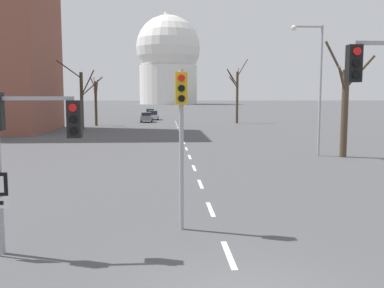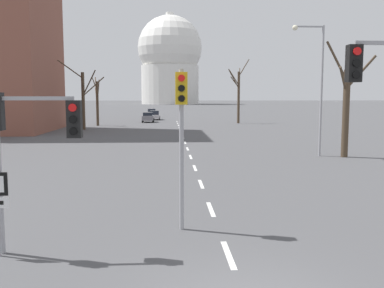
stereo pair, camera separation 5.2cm
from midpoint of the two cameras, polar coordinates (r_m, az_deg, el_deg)
name	(u,v)px [view 1 (the left image)]	position (r m, az deg, el deg)	size (l,w,h in m)	color
lane_stripe_0	(229,254)	(11.51, 4.78, -14.47)	(0.16, 2.00, 0.01)	silver
lane_stripe_1	(211,209)	(15.77, 2.39, -8.67)	(0.16, 2.00, 0.01)	silver
lane_stripe_2	(200,184)	(20.13, 1.06, -5.35)	(0.16, 2.00, 0.01)	silver
lane_stripe_3	(194,168)	(24.54, 0.22, -3.22)	(0.16, 2.00, 0.01)	silver
lane_stripe_4	(190,157)	(28.98, -0.37, -1.73)	(0.16, 2.00, 0.01)	silver
lane_stripe_5	(186,149)	(33.43, -0.80, -0.65)	(0.16, 2.00, 0.01)	silver
lane_stripe_6	(184,143)	(37.90, -1.12, 0.19)	(0.16, 2.00, 0.01)	silver
lane_stripe_7	(182,138)	(42.37, -1.38, 0.84)	(0.16, 2.00, 0.01)	silver
lane_stripe_8	(180,134)	(46.85, -1.59, 1.37)	(0.16, 2.00, 0.01)	silver
lane_stripe_9	(179,130)	(51.33, -1.76, 1.81)	(0.16, 2.00, 0.01)	silver
lane_stripe_10	(178,128)	(55.82, -1.91, 2.18)	(0.16, 2.00, 0.01)	silver
lane_stripe_11	(177,125)	(60.30, -2.03, 2.49)	(0.16, 2.00, 0.01)	silver
lane_stripe_12	(176,123)	(64.79, -2.14, 2.76)	(0.16, 2.00, 0.01)	silver
lane_stripe_13	(176,122)	(69.28, -2.23, 3.00)	(0.16, 2.00, 0.01)	silver
traffic_signal_near_left	(25,130)	(11.69, -21.46, 1.76)	(2.32, 0.34, 4.30)	#9E9EA3
traffic_signal_centre_tall	(181,119)	(12.88, -1.54, 3.41)	(0.36, 0.34, 4.91)	#9E9EA3
street_lamp_right	(315,77)	(30.39, 16.07, 8.53)	(2.19, 0.36, 8.81)	#9E9EA3
sedan_near_left	(147,117)	(68.09, -6.11, 3.59)	(1.82, 3.82, 1.58)	slate
sedan_near_right	(153,115)	(75.11, -5.22, 3.84)	(1.82, 4.15, 1.60)	#B7B7BC
sedan_mid_centre	(150,113)	(86.32, -5.60, 4.18)	(1.83, 3.94, 1.61)	silver
bare_tree_left_near	(82,98)	(54.42, -14.48, 6.01)	(5.37, 3.37, 8.50)	#473828
bare_tree_right_near	(237,93)	(65.54, 5.99, 6.72)	(3.35, 3.95, 9.73)	#473828
bare_tree_left_far	(96,101)	(61.17, -12.74, 5.63)	(1.57, 4.47, 6.84)	#473828
bare_tree_right_far	(345,106)	(30.50, 19.66, 4.75)	(2.91, 1.96, 7.79)	#473828
capitol_dome	(168,60)	(226.00, -3.19, 11.12)	(33.12, 33.12, 46.78)	silver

